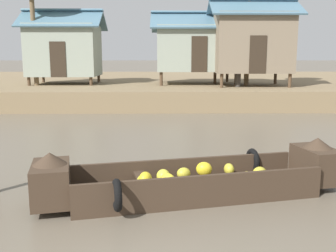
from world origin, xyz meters
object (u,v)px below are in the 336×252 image
at_px(stilt_house_mid_left, 64,49).
at_px(vendor_person, 238,68).
at_px(stilt_house_mid_right, 197,47).
at_px(stilt_house_right, 252,42).
at_px(banana_boat, 194,179).

relative_size(stilt_house_mid_left, vendor_person, 2.60).
bearing_deg(stilt_house_mid_left, stilt_house_mid_right, -0.27).
bearing_deg(stilt_house_right, vendor_person, -134.02).
relative_size(stilt_house_mid_left, stilt_house_mid_right, 0.87).
relative_size(stilt_house_mid_right, stilt_house_right, 1.12).
xyz_separation_m(stilt_house_mid_right, vendor_person, (1.88, -2.23, -1.04)).
bearing_deg(stilt_house_mid_left, vendor_person, -14.00).
height_order(stilt_house_right, vendor_person, stilt_house_right).
distance_m(banana_boat, vendor_person, 13.29).
xyz_separation_m(stilt_house_mid_left, vendor_person, (9.09, -2.27, -0.96)).
distance_m(stilt_house_right, vendor_person, 1.72).
xyz_separation_m(stilt_house_right, vendor_person, (-0.79, -0.82, -1.29)).
bearing_deg(banana_boat, stilt_house_right, 73.73).
bearing_deg(stilt_house_mid_left, banana_boat, -68.61).
bearing_deg(stilt_house_mid_right, stilt_house_mid_left, 179.73).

